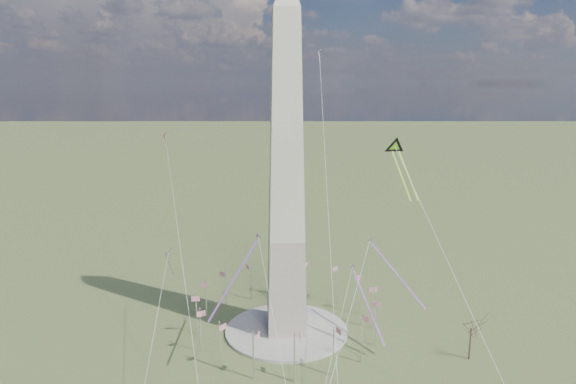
{
  "coord_description": "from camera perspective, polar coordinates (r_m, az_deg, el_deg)",
  "views": [
    {
      "loc": [
        -10.33,
        -139.05,
        71.6
      ],
      "look_at": [
        0.47,
        0.0,
        42.14
      ],
      "focal_mm": 32.0,
      "sensor_mm": 36.0,
      "label": 1
    }
  ],
  "objects": [
    {
      "name": "kite_small_red",
      "position": [
        181.08,
        -13.49,
        6.11
      ],
      "size": [
        1.5,
        2.21,
        4.64
      ],
      "rotation": [
        0.0,
        0.0,
        2.47
      ],
      "color": "red",
      "rests_on": "ground"
    },
    {
      "name": "kite_streamer_left",
      "position": [
        139.91,
        11.14,
        -7.79
      ],
      "size": [
        11.63,
        18.05,
        14.0
      ],
      "rotation": [
        0.0,
        0.0,
        3.69
      ],
      "color": "red",
      "rests_on": "ground"
    },
    {
      "name": "kite_streamer_mid",
      "position": [
        136.07,
        -5.07,
        -7.94
      ],
      "size": [
        14.0,
        20.69,
        16.29
      ],
      "rotation": [
        0.0,
        0.0,
        2.57
      ],
      "color": "red",
      "rests_on": "ground"
    },
    {
      "name": "flagpole_ring",
      "position": [
        153.56,
        -0.18,
        -12.84
      ],
      "size": [
        54.4,
        54.4,
        13.0
      ],
      "color": "white",
      "rests_on": "ground"
    },
    {
      "name": "plaza",
      "position": [
        156.57,
        -0.18,
        -15.12
      ],
      "size": [
        36.0,
        36.0,
        0.8
      ],
      "primitive_type": "cylinder",
      "color": "#B0AAA1",
      "rests_on": "ground"
    },
    {
      "name": "ground",
      "position": [
        156.75,
        -0.18,
        -15.25
      ],
      "size": [
        2000.0,
        2000.0,
        0.0
      ],
      "primitive_type": "plane",
      "color": "#44552A",
      "rests_on": "ground"
    },
    {
      "name": "kite_small_white",
      "position": [
        183.81,
        3.49,
        15.2
      ],
      "size": [
        1.44,
        2.18,
        4.7
      ],
      "rotation": [
        0.0,
        0.0,
        2.56
      ],
      "color": "white",
      "rests_on": "ground"
    },
    {
      "name": "kite_delta_black",
      "position": [
        151.94,
        11.92,
        4.57
      ],
      "size": [
        6.96,
        18.63,
        15.42
      ],
      "rotation": [
        0.0,
        0.0,
        3.2
      ],
      "color": "black",
      "rests_on": "ground"
    },
    {
      "name": "kite_diamond_purple",
      "position": [
        158.52,
        -13.1,
        -6.83
      ],
      "size": [
        2.0,
        3.0,
        8.96
      ],
      "rotation": [
        0.0,
        0.0,
        2.51
      ],
      "color": "navy",
      "rests_on": "ground"
    },
    {
      "name": "washington_monument",
      "position": [
        141.43,
        -0.19,
        2.3
      ],
      "size": [
        15.56,
        15.56,
        100.0
      ],
      "color": "#AFA392",
      "rests_on": "plaza"
    },
    {
      "name": "tree_near",
      "position": [
        146.82,
        19.71,
        -13.85
      ],
      "size": [
        7.6,
        7.6,
        13.3
      ],
      "color": "#4F3A30",
      "rests_on": "ground"
    },
    {
      "name": "kite_streamer_right",
      "position": [
        152.92,
        8.31,
        -10.96
      ],
      "size": [
        6.04,
        22.46,
        15.59
      ],
      "rotation": [
        0.0,
        0.0,
        3.35
      ],
      "color": "red",
      "rests_on": "ground"
    }
  ]
}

